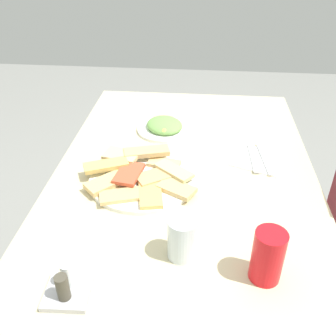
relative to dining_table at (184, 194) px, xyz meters
name	(u,v)px	position (x,y,z in m)	size (l,w,h in m)	color
ground_plane	(180,320)	(0.00, 0.00, -0.64)	(6.00, 6.00, 0.00)	gray
dining_table	(184,194)	(0.00, 0.00, 0.00)	(1.22, 0.78, 0.71)	beige
pide_platter	(141,177)	(0.05, -0.12, 0.09)	(0.31, 0.34, 0.04)	white
salad_plate_greens	(165,127)	(-0.27, -0.09, 0.09)	(0.19, 0.19, 0.04)	white
soda_can	(268,256)	(0.37, 0.19, 0.14)	(0.07, 0.07, 0.12)	red
drinking_glass	(182,238)	(0.33, 0.01, 0.13)	(0.06, 0.06, 0.10)	silver
paper_napkin	(259,159)	(-0.10, 0.23, 0.08)	(0.15, 0.15, 0.00)	white
fork	(253,158)	(-0.10, 0.21, 0.08)	(0.17, 0.02, 0.01)	silver
spoon	(265,159)	(-0.10, 0.25, 0.08)	(0.18, 0.02, 0.01)	silver
condiment_caddy	(67,287)	(0.45, -0.21, 0.10)	(0.09, 0.09, 0.07)	#B2B2B7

